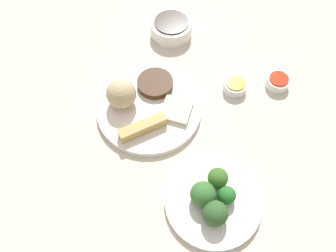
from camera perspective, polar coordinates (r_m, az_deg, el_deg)
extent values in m
cube|color=beige|center=(0.89, -2.83, 2.59)|extent=(2.20, 2.20, 0.02)
cylinder|color=white|center=(0.87, -2.77, 2.82)|extent=(0.26, 0.26, 0.02)
sphere|color=#C6B087|center=(0.84, -7.32, 5.21)|extent=(0.07, 0.07, 0.07)
cube|color=tan|center=(0.81, -3.88, -0.18)|extent=(0.12, 0.06, 0.03)
cube|color=beige|center=(0.85, 1.59, 2.61)|extent=(0.09, 0.09, 0.01)
cylinder|color=#412616|center=(0.89, -1.85, 6.92)|extent=(0.09, 0.09, 0.02)
cylinder|color=white|center=(0.77, 7.55, -11.95)|extent=(0.21, 0.21, 0.01)
sphere|color=#325A2C|center=(0.73, 7.93, -13.78)|extent=(0.05, 0.05, 0.05)
sphere|color=#28702D|center=(0.75, 9.74, -10.95)|extent=(0.04, 0.04, 0.04)
sphere|color=#367133|center=(0.74, 5.96, -10.85)|extent=(0.05, 0.05, 0.05)
sphere|color=#3A6D27|center=(0.76, 8.33, -8.26)|extent=(0.04, 0.04, 0.04)
cylinder|color=white|center=(1.03, 0.75, 15.54)|extent=(0.12, 0.12, 0.04)
cylinder|color=black|center=(1.01, 0.76, 16.46)|extent=(0.09, 0.09, 0.00)
cylinder|color=white|center=(0.92, 10.96, 6.34)|extent=(0.06, 0.06, 0.02)
cylinder|color=gold|center=(0.91, 11.11, 6.88)|extent=(0.05, 0.05, 0.00)
cylinder|color=white|center=(0.95, 17.49, 6.80)|extent=(0.06, 0.06, 0.02)
cylinder|color=red|center=(0.94, 17.72, 7.32)|extent=(0.05, 0.05, 0.00)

